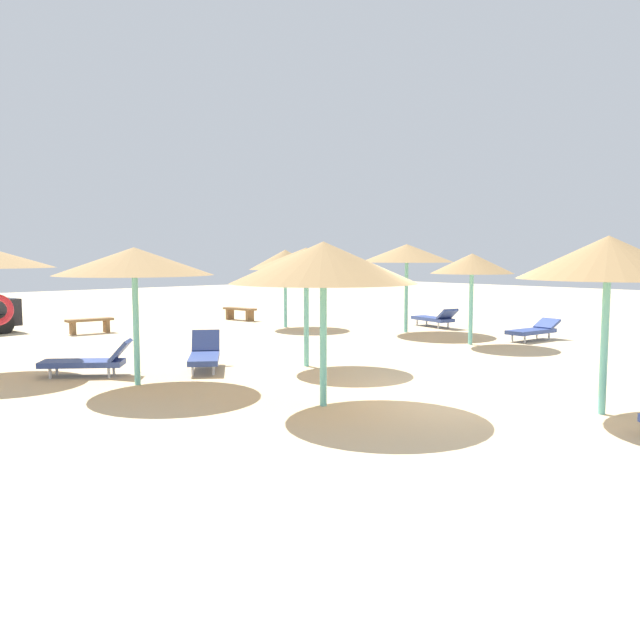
# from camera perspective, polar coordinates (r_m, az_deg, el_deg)

# --- Properties ---
(ground_plane) EXTENTS (80.00, 80.00, 0.00)m
(ground_plane) POSITION_cam_1_polar(r_m,az_deg,el_deg) (11.93, 9.81, -6.81)
(ground_plane) COLOR beige
(parasol_0) EXTENTS (3.08, 3.08, 2.92)m
(parasol_0) POSITION_cam_1_polar(r_m,az_deg,el_deg) (21.76, 7.60, 5.79)
(parasol_0) COLOR #6BC6BC
(parasol_0) RESTS_ON ground
(parasol_1) EXTENTS (2.35, 2.35, 2.61)m
(parasol_1) POSITION_cam_1_polar(r_m,az_deg,el_deg) (19.09, 13.15, 4.80)
(parasol_1) COLOR #6BC6BC
(parasol_1) RESTS_ON ground
(parasol_2) EXTENTS (3.07, 3.07, 2.72)m
(parasol_2) POSITION_cam_1_polar(r_m,az_deg,el_deg) (13.27, -15.94, 4.93)
(parasol_2) COLOR #6BC6BC
(parasol_2) RESTS_ON ground
(parasol_3) EXTENTS (2.50, 2.50, 2.74)m
(parasol_3) POSITION_cam_1_polar(r_m,az_deg,el_deg) (14.94, -1.21, 5.34)
(parasol_3) COLOR #6BC6BC
(parasol_3) RESTS_ON ground
(parasol_4) EXTENTS (2.82, 2.82, 2.88)m
(parasol_4) POSITION_cam_1_polar(r_m,az_deg,el_deg) (11.32, 23.90, 5.00)
(parasol_4) COLOR #6BC6BC
(parasol_4) RESTS_ON ground
(parasol_6) EXTENTS (3.17, 3.17, 2.79)m
(parasol_6) POSITION_cam_1_polar(r_m,az_deg,el_deg) (10.94, 0.30, 5.03)
(parasol_6) COLOR #6BC6BC
(parasol_6) RESTS_ON ground
(parasol_8) EXTENTS (2.55, 2.55, 2.75)m
(parasol_8) POSITION_cam_1_polar(r_m,az_deg,el_deg) (23.11, -3.06, 5.27)
(parasol_8) COLOR #6BC6BC
(parasol_8) RESTS_ON ground
(lounger_0) EXTENTS (1.05, 1.98, 0.71)m
(lounger_0) POSITION_cam_1_polar(r_m,az_deg,el_deg) (23.64, 10.02, 0.16)
(lounger_0) COLOR #33478C
(lounger_0) RESTS_ON ground
(lounger_1) EXTENTS (1.97, 0.82, 0.62)m
(lounger_1) POSITION_cam_1_polar(r_m,az_deg,el_deg) (20.70, 18.20, -0.85)
(lounger_1) COLOR #33478C
(lounger_1) RESTS_ON ground
(lounger_2) EXTENTS (1.87, 1.65, 0.78)m
(lounger_2) POSITION_cam_1_polar(r_m,az_deg,el_deg) (14.70, -19.56, -3.41)
(lounger_2) COLOR #33478C
(lounger_2) RESTS_ON ground
(lounger_3) EXTENTS (1.58, 1.88, 0.81)m
(lounger_3) POSITION_cam_1_polar(r_m,az_deg,el_deg) (14.92, -10.07, -3.03)
(lounger_3) COLOR #33478C
(lounger_3) RESTS_ON ground
(bench_0) EXTENTS (0.65, 1.55, 0.49)m
(bench_0) POSITION_cam_1_polar(r_m,az_deg,el_deg) (25.90, -7.04, 0.75)
(bench_0) COLOR brown
(bench_0) RESTS_ON ground
(bench_1) EXTENTS (1.53, 0.53, 0.49)m
(bench_1) POSITION_cam_1_polar(r_m,az_deg,el_deg) (22.65, -19.50, -0.25)
(bench_1) COLOR brown
(bench_1) RESTS_ON ground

